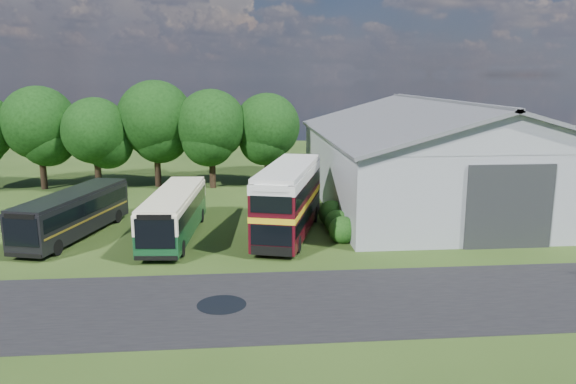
{
  "coord_description": "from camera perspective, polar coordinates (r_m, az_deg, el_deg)",
  "views": [
    {
      "loc": [
        -0.63,
        -26.49,
        10.0
      ],
      "look_at": [
        2.44,
        8.0,
        2.77
      ],
      "focal_mm": 35.0,
      "sensor_mm": 36.0,
      "label": 1
    }
  ],
  "objects": [
    {
      "name": "bus_maroon_double",
      "position": [
        35.33,
        0.07,
        -0.88
      ],
      "size": [
        5.39,
        10.81,
        4.5
      ],
      "rotation": [
        0.0,
        0.0,
        -0.27
      ],
      "color": "black",
      "rests_on": "ground"
    },
    {
      "name": "tree_left_b",
      "position": [
        51.71,
        -19.0,
        5.89
      ],
      "size": [
        5.78,
        5.78,
        8.16
      ],
      "color": "black",
      "rests_on": "ground"
    },
    {
      "name": "tree_mid",
      "position": [
        51.95,
        -13.33,
        7.27
      ],
      "size": [
        6.8,
        6.8,
        9.6
      ],
      "color": "black",
      "rests_on": "ground"
    },
    {
      "name": "asphalt_road",
      "position": [
        25.78,
        3.48,
        -11.05
      ],
      "size": [
        60.0,
        8.0,
        0.02
      ],
      "primitive_type": "cube",
      "color": "black",
      "rests_on": "ground"
    },
    {
      "name": "ground",
      "position": [
        28.32,
        -3.52,
        -8.91
      ],
      "size": [
        120.0,
        120.0,
        0.0
      ],
      "primitive_type": "plane",
      "color": "#223A12",
      "rests_on": "ground"
    },
    {
      "name": "shrub_front",
      "position": [
        34.56,
        5.55,
        -5.08
      ],
      "size": [
        1.7,
        1.7,
        1.7
      ],
      "primitive_type": "sphere",
      "color": "#194714",
      "rests_on": "ground"
    },
    {
      "name": "shrub_mid",
      "position": [
        36.44,
        4.97,
        -4.18
      ],
      "size": [
        1.6,
        1.6,
        1.6
      ],
      "primitive_type": "sphere",
      "color": "#194714",
      "rests_on": "ground"
    },
    {
      "name": "bus_green_single",
      "position": [
        35.6,
        -11.48,
        -2.15
      ],
      "size": [
        3.34,
        10.83,
        2.94
      ],
      "rotation": [
        0.0,
        0.0,
        -0.08
      ],
      "color": "black",
      "rests_on": "ground"
    },
    {
      "name": "bus_dark_single",
      "position": [
        37.62,
        -20.98,
        -2.04
      ],
      "size": [
        5.03,
        10.58,
        2.84
      ],
      "rotation": [
        0.0,
        0.0,
        -0.27
      ],
      "color": "black",
      "rests_on": "ground"
    },
    {
      "name": "shrub_back",
      "position": [
        38.34,
        4.46,
        -3.36
      ],
      "size": [
        1.8,
        1.8,
        1.8
      ],
      "primitive_type": "sphere",
      "color": "#194714",
      "rests_on": "ground"
    },
    {
      "name": "tree_right_b",
      "position": [
        51.36,
        -2.14,
        6.69
      ],
      "size": [
        5.98,
        5.98,
        8.45
      ],
      "color": "black",
      "rests_on": "ground"
    },
    {
      "name": "tree_right_a",
      "position": [
        50.53,
        -7.81,
        6.79
      ],
      "size": [
        6.26,
        6.26,
        8.83
      ],
      "color": "black",
      "rests_on": "ground"
    },
    {
      "name": "puddle",
      "position": [
        25.54,
        -6.76,
        -11.34
      ],
      "size": [
        2.2,
        2.2,
        0.01
      ],
      "primitive_type": "cylinder",
      "color": "black",
      "rests_on": "ground"
    },
    {
      "name": "tree_left_a",
      "position": [
        54.02,
        -23.98,
        6.41
      ],
      "size": [
        6.46,
        6.46,
        9.12
      ],
      "color": "black",
      "rests_on": "ground"
    },
    {
      "name": "storage_shed",
      "position": [
        45.63,
        15.03,
        4.05
      ],
      "size": [
        18.8,
        24.8,
        8.15
      ],
      "color": "gray",
      "rests_on": "ground"
    }
  ]
}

